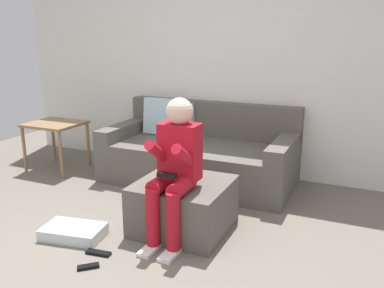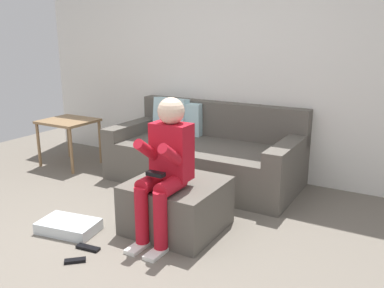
{
  "view_description": "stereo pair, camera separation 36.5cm",
  "coord_description": "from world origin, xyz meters",
  "views": [
    {
      "loc": [
        1.61,
        -1.97,
        1.56
      ],
      "look_at": [
        0.11,
        1.36,
        0.58
      ],
      "focal_mm": 38.16,
      "sensor_mm": 36.0,
      "label": 1
    },
    {
      "loc": [
        1.93,
        -1.8,
        1.56
      ],
      "look_at": [
        0.11,
        1.36,
        0.58
      ],
      "focal_mm": 38.16,
      "sensor_mm": 36.0,
      "label": 2
    }
  ],
  "objects": [
    {
      "name": "remote_by_storage_bin",
      "position": [
        -0.11,
        0.19,
        0.01
      ],
      "size": [
        0.19,
        0.08,
        0.02
      ],
      "primitive_type": "cube",
      "rotation": [
        0.0,
        0.0,
        0.12
      ],
      "color": "black",
      "rests_on": "ground_plane"
    },
    {
      "name": "storage_bin",
      "position": [
        -0.45,
        0.33,
        0.05
      ],
      "size": [
        0.52,
        0.36,
        0.09
      ],
      "primitive_type": "cube",
      "rotation": [
        0.0,
        0.0,
        0.17
      ],
      "color": "silver",
      "rests_on": "ground_plane"
    },
    {
      "name": "ottoman",
      "position": [
        0.28,
        0.82,
        0.2
      ],
      "size": [
        0.72,
        0.7,
        0.41
      ],
      "primitive_type": "cube",
      "color": "#59544C",
      "rests_on": "ground_plane"
    },
    {
      "name": "side_table",
      "position": [
        -1.76,
        1.62,
        0.49
      ],
      "size": [
        0.6,
        0.54,
        0.56
      ],
      "color": "olive",
      "rests_on": "ground_plane"
    },
    {
      "name": "remote_near_ottoman",
      "position": [
        -0.07,
        0.01,
        0.01
      ],
      "size": [
        0.14,
        0.14,
        0.02
      ],
      "primitive_type": "cube",
      "rotation": [
        0.0,
        0.0,
        0.74
      ],
      "color": "black",
      "rests_on": "ground_plane"
    },
    {
      "name": "wall_back",
      "position": [
        0.0,
        2.45,
        1.26
      ],
      "size": [
        5.34,
        0.1,
        2.52
      ],
      "primitive_type": "cube",
      "color": "silver",
      "rests_on": "ground_plane"
    },
    {
      "name": "couch_sectional",
      "position": [
        -0.08,
        1.97,
        0.29
      ],
      "size": [
        2.02,
        0.97,
        0.85
      ],
      "color": "#59544C",
      "rests_on": "ground_plane"
    },
    {
      "name": "ground_plane",
      "position": [
        0.0,
        0.0,
        0.0
      ],
      "size": [
        6.94,
        6.94,
        0.0
      ],
      "primitive_type": "plane",
      "color": "#6B6359"
    },
    {
      "name": "person_seated",
      "position": [
        0.29,
        0.64,
        0.62
      ],
      "size": [
        0.31,
        0.57,
        1.11
      ],
      "color": "red",
      "rests_on": "ground_plane"
    }
  ]
}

